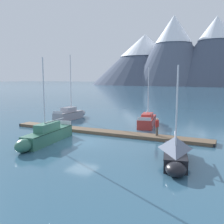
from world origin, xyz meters
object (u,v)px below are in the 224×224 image
(sailboat_nearest_berth, at_px, (71,114))
(sailboat_mid_dock_port, at_px, (148,120))
(person_on_dock, at_px, (157,126))
(sailboat_mid_dock_starboard, at_px, (175,151))
(sailboat_second_berth, at_px, (45,136))

(sailboat_nearest_berth, relative_size, sailboat_mid_dock_port, 1.28)
(person_on_dock, bearing_deg, sailboat_mid_dock_port, 116.02)
(sailboat_mid_dock_starboard, relative_size, person_on_dock, 3.84)
(sailboat_second_berth, bearing_deg, sailboat_mid_dock_starboard, -0.18)
(sailboat_second_berth, relative_size, person_on_dock, 4.46)
(sailboat_second_berth, height_order, person_on_dock, sailboat_second_berth)
(sailboat_nearest_berth, xyz_separation_m, sailboat_mid_dock_port, (11.28, -0.06, -0.03))
(sailboat_second_berth, xyz_separation_m, person_on_dock, (8.19, 6.09, 0.56))
(sailboat_second_berth, distance_m, sailboat_mid_dock_port, 13.32)
(sailboat_nearest_berth, relative_size, person_on_dock, 5.24)
(sailboat_mid_dock_starboard, xyz_separation_m, person_on_dock, (-3.10, 6.13, 0.47))
(person_on_dock, bearing_deg, sailboat_nearest_berth, 156.45)
(sailboat_second_berth, bearing_deg, sailboat_mid_dock_port, 67.14)
(sailboat_nearest_berth, bearing_deg, sailboat_mid_dock_port, -0.28)
(sailboat_mid_dock_port, bearing_deg, sailboat_nearest_berth, 179.72)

